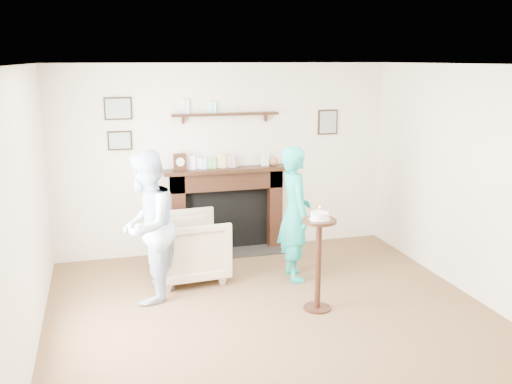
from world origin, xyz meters
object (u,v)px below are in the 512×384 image
woman (294,277)px  pedestal_table (319,246)px  man (150,299)px  armchair (190,278)px

woman → pedestal_table: pedestal_table is taller
man → pedestal_table: 1.94m
armchair → pedestal_table: bearing=-141.2°
woman → man: bearing=98.6°
woman → pedestal_table: 1.13m
armchair → woman: (1.20, -0.32, 0.00)m
man → armchair: bearing=155.9°
woman → armchair: bearing=77.9°
pedestal_table → armchair: bearing=133.2°
armchair → man: size_ratio=0.52×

